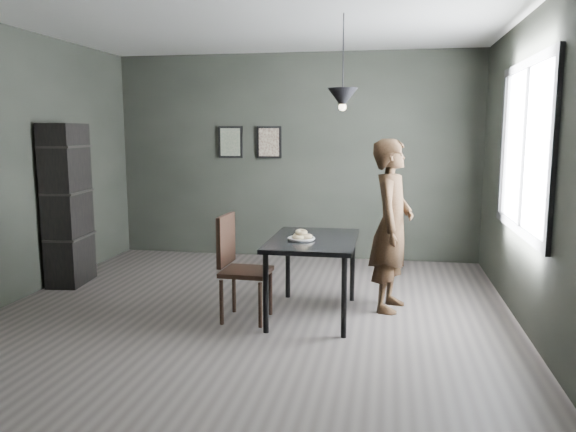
% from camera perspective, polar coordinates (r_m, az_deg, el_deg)
% --- Properties ---
extents(ground, '(5.00, 5.00, 0.00)m').
position_cam_1_polar(ground, '(5.59, -3.68, -9.66)').
color(ground, '#37322F').
rests_on(ground, ground).
extents(back_wall, '(5.00, 0.10, 2.80)m').
position_cam_1_polar(back_wall, '(7.76, 0.67, 6.03)').
color(back_wall, black).
rests_on(back_wall, ground).
extents(ceiling, '(5.00, 5.00, 0.02)m').
position_cam_1_polar(ceiling, '(5.41, -3.98, 19.78)').
color(ceiling, silver).
rests_on(ceiling, ground).
extents(window_assembly, '(0.04, 1.96, 1.56)m').
position_cam_1_polar(window_assembly, '(5.48, 22.86, 6.37)').
color(window_assembly, white).
rests_on(window_assembly, ground).
extents(cafe_table, '(0.80, 1.20, 0.75)m').
position_cam_1_polar(cafe_table, '(5.31, 2.57, -3.13)').
color(cafe_table, black).
rests_on(cafe_table, ground).
extents(white_plate, '(0.23, 0.23, 0.01)m').
position_cam_1_polar(white_plate, '(5.22, 1.36, -2.38)').
color(white_plate, white).
rests_on(white_plate, cafe_table).
extents(donut_pile, '(0.19, 0.20, 0.09)m').
position_cam_1_polar(donut_pile, '(5.21, 1.36, -1.98)').
color(donut_pile, beige).
rests_on(donut_pile, white_plate).
extents(woman, '(0.52, 0.68, 1.68)m').
position_cam_1_polar(woman, '(5.56, 10.49, -0.95)').
color(woman, black).
rests_on(woman, ground).
extents(wood_chair, '(0.45, 0.45, 0.99)m').
position_cam_1_polar(wood_chair, '(5.25, -5.20, -4.52)').
color(wood_chair, black).
rests_on(wood_chair, ground).
extents(shelf_unit, '(0.42, 0.65, 1.84)m').
position_cam_1_polar(shelf_unit, '(6.88, -21.49, 1.07)').
color(shelf_unit, black).
rests_on(shelf_unit, ground).
extents(pendant_lamp, '(0.28, 0.28, 0.86)m').
position_cam_1_polar(pendant_lamp, '(5.28, 5.57, 11.84)').
color(pendant_lamp, black).
rests_on(pendant_lamp, ground).
extents(framed_print_left, '(0.34, 0.04, 0.44)m').
position_cam_1_polar(framed_print_left, '(7.93, -5.85, 7.48)').
color(framed_print_left, black).
rests_on(framed_print_left, ground).
extents(framed_print_right, '(0.34, 0.04, 0.44)m').
position_cam_1_polar(framed_print_right, '(7.79, -1.93, 7.50)').
color(framed_print_right, black).
rests_on(framed_print_right, ground).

